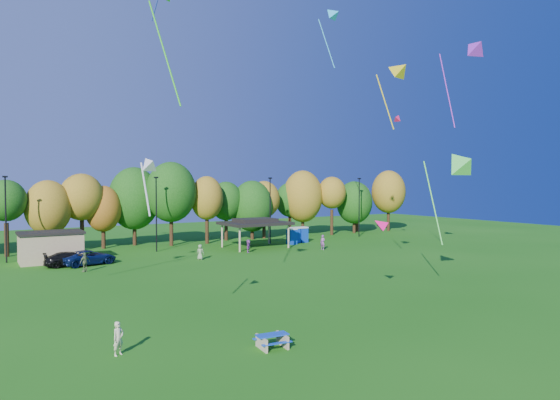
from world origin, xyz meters
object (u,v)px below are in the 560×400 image
kite_flyer (118,338)px  car_d (71,259)px  car_c (89,257)px  porta_potties (297,235)px  picnic_table (272,340)px

kite_flyer → car_d: kite_flyer is taller
car_c → car_d: 1.70m
porta_potties → car_d: size_ratio=0.74×
car_c → car_d: car_c is taller
car_c → car_d: (-1.70, 0.04, -0.03)m
kite_flyer → car_d: bearing=58.2°
picnic_table → car_d: 32.09m
car_c → porta_potties: bearing=-97.3°
picnic_table → car_c: bearing=100.8°
picnic_table → car_d: size_ratio=0.35×
picnic_table → kite_flyer: bearing=162.3°
kite_flyer → picnic_table: bearing=-50.6°
kite_flyer → car_d: 28.87m
picnic_table → car_d: (-4.56, 31.76, 0.32)m
picnic_table → car_d: car_d is taller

